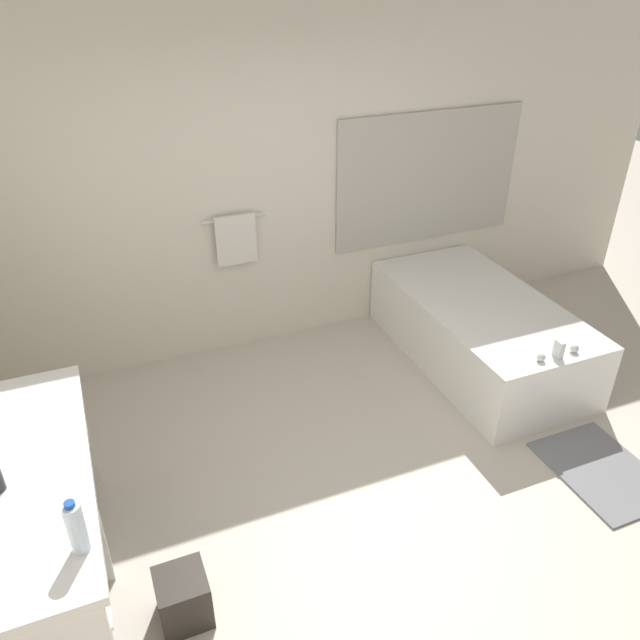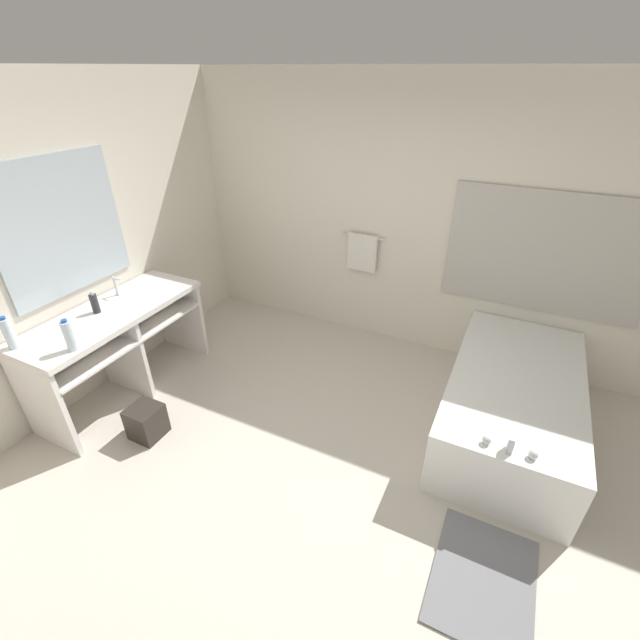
% 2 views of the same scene
% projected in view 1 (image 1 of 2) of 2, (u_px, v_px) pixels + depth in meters
% --- Properties ---
extents(ground_plane, '(16.00, 16.00, 0.00)m').
position_uv_depth(ground_plane, '(394.00, 518.00, 3.71)').
color(ground_plane, beige).
rests_on(ground_plane, ground).
extents(wall_back_with_blinds, '(7.40, 0.13, 2.70)m').
position_uv_depth(wall_back_with_blinds, '(274.00, 185.00, 4.81)').
color(wall_back_with_blinds, silver).
rests_on(wall_back_with_blinds, ground_plane).
extents(vanity_counter, '(0.63, 1.61, 0.87)m').
position_uv_depth(vanity_counter, '(30.00, 505.00, 2.96)').
color(vanity_counter, white).
rests_on(vanity_counter, ground_plane).
extents(bathtub, '(0.99, 1.90, 0.67)m').
position_uv_depth(bathtub, '(479.00, 327.00, 5.00)').
color(bathtub, white).
rests_on(bathtub, ground_plane).
extents(water_bottle_1, '(0.07, 0.07, 0.26)m').
position_uv_depth(water_bottle_1, '(76.00, 527.00, 2.41)').
color(water_bottle_1, silver).
rests_on(water_bottle_1, vanity_counter).
extents(waste_bin, '(0.25, 0.25, 0.29)m').
position_uv_depth(waste_bin, '(183.00, 598.00, 3.10)').
color(waste_bin, '#2D2823').
rests_on(waste_bin, ground_plane).
extents(bath_mat, '(0.59, 0.79, 0.02)m').
position_uv_depth(bath_mat, '(602.00, 471.00, 4.04)').
color(bath_mat, slate).
rests_on(bath_mat, ground_plane).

